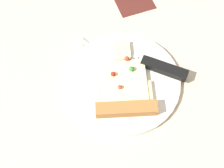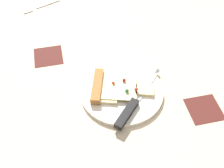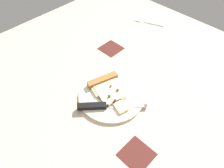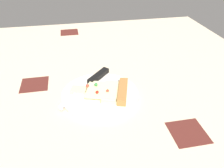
# 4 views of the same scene
# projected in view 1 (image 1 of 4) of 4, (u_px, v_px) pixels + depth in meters

# --- Properties ---
(ground_plane) EXTENTS (1.40, 1.40, 0.03)m
(ground_plane) POSITION_uv_depth(u_px,v_px,m) (126.00, 69.00, 0.62)
(ground_plane) COLOR #C6B293
(ground_plane) RESTS_ON ground
(plate) EXTENTS (0.24, 0.24, 0.01)m
(plate) POSITION_uv_depth(u_px,v_px,m) (123.00, 81.00, 0.58)
(plate) COLOR silver
(plate) RESTS_ON ground_plane
(pizza_slice) EXTENTS (0.19, 0.14, 0.02)m
(pizza_slice) POSITION_uv_depth(u_px,v_px,m) (125.00, 89.00, 0.55)
(pizza_slice) COLOR beige
(pizza_slice) RESTS_ON plate
(knife) EXTENTS (0.18, 0.19, 0.02)m
(knife) POSITION_uv_depth(u_px,v_px,m) (143.00, 62.00, 0.59)
(knife) COLOR silver
(knife) RESTS_ON plate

